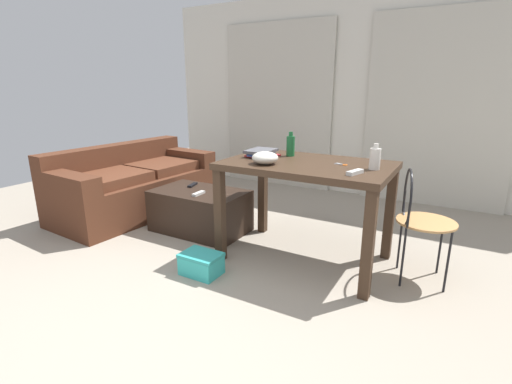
% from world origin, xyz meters
% --- Properties ---
extents(ground_plane, '(8.33, 8.33, 0.00)m').
position_xyz_m(ground_plane, '(0.00, 1.33, 0.00)').
color(ground_plane, gray).
extents(wall_back, '(5.22, 0.10, 2.46)m').
position_xyz_m(wall_back, '(0.00, 3.47, 1.23)').
color(wall_back, silver).
rests_on(wall_back, ground).
extents(curtains, '(3.57, 0.03, 2.16)m').
position_xyz_m(curtains, '(0.00, 3.38, 1.08)').
color(curtains, beige).
rests_on(curtains, ground).
extents(couch, '(0.94, 1.79, 0.73)m').
position_xyz_m(couch, '(-1.80, 1.49, 0.30)').
color(couch, '#4C2819').
rests_on(couch, ground).
extents(coffee_table, '(0.88, 0.54, 0.40)m').
position_xyz_m(coffee_table, '(-0.81, 1.39, 0.20)').
color(coffee_table, black).
rests_on(coffee_table, ground).
extents(craft_table, '(1.25, 0.80, 0.80)m').
position_xyz_m(craft_table, '(0.30, 1.33, 0.68)').
color(craft_table, '#382619').
rests_on(craft_table, ground).
extents(wire_chair, '(0.40, 0.43, 0.82)m').
position_xyz_m(wire_chair, '(1.10, 1.41, 0.51)').
color(wire_chair, '#B7844C').
rests_on(wire_chair, ground).
extents(bottle_near, '(0.07, 0.07, 0.18)m').
position_xyz_m(bottle_near, '(0.79, 1.33, 0.87)').
color(bottle_near, beige).
rests_on(bottle_near, craft_table).
extents(bottle_far, '(0.07, 0.07, 0.20)m').
position_xyz_m(bottle_far, '(0.07, 1.51, 0.88)').
color(bottle_far, '#195B2D').
rests_on(bottle_far, craft_table).
extents(bowl, '(0.20, 0.20, 0.09)m').
position_xyz_m(bowl, '(0.05, 1.11, 0.84)').
color(bowl, beige).
rests_on(bowl, craft_table).
extents(book_stack, '(0.24, 0.27, 0.06)m').
position_xyz_m(book_stack, '(-0.13, 1.37, 0.83)').
color(book_stack, red).
rests_on(book_stack, craft_table).
extents(tv_remote_on_table, '(0.08, 0.15, 0.03)m').
position_xyz_m(tv_remote_on_table, '(0.72, 1.12, 0.81)').
color(tv_remote_on_table, '#B7B7B2').
rests_on(tv_remote_on_table, craft_table).
extents(scissors, '(0.10, 0.06, 0.00)m').
position_xyz_m(scissors, '(0.56, 1.37, 0.80)').
color(scissors, '#9EA0A5').
rests_on(scissors, craft_table).
extents(tv_remote_primary, '(0.08, 0.16, 0.02)m').
position_xyz_m(tv_remote_primary, '(-0.98, 1.50, 0.41)').
color(tv_remote_primary, black).
rests_on(tv_remote_primary, coffee_table).
extents(tv_remote_secondary, '(0.05, 0.15, 0.02)m').
position_xyz_m(tv_remote_secondary, '(-0.73, 1.29, 0.41)').
color(tv_remote_secondary, '#B7B7B2').
rests_on(tv_remote_secondary, coffee_table).
extents(shoebox, '(0.29, 0.21, 0.16)m').
position_xyz_m(shoebox, '(-0.26, 0.70, 0.08)').
color(shoebox, '#33B2AD').
rests_on(shoebox, ground).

